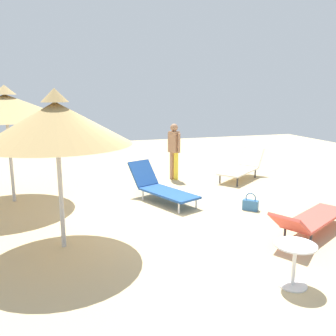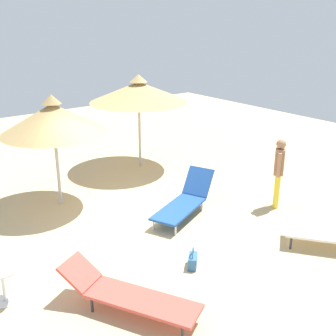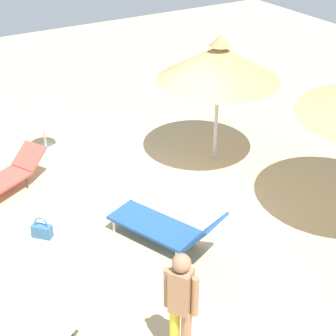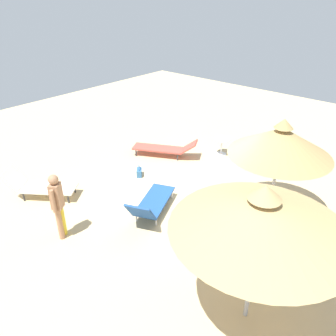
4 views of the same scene
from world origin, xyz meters
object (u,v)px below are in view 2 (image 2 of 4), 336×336
lounge_chair_front (185,200)px  person_standing_far_left (279,169)px  handbag (193,260)px  side_table_round (2,279)px  parasol_umbrella_far_right (139,92)px  lounge_chair_center (127,294)px  parasol_umbrella_near_left (53,118)px

lounge_chair_front → person_standing_far_left: person_standing_far_left is taller
lounge_chair_front → handbag: (1.27, 1.73, -0.22)m
lounge_chair_front → side_table_round: lounge_chair_front is taller
parasol_umbrella_far_right → lounge_chair_center: parasol_umbrella_far_right is taller
person_standing_far_left → side_table_round: (6.27, -0.39, -0.54)m
lounge_chair_center → handbag: 1.64m
parasol_umbrella_near_left → handbag: (-0.73, 4.06, -1.99)m
lounge_chair_front → handbag: size_ratio=5.23×
handbag → lounge_chair_center: bearing=10.7°
parasol_umbrella_near_left → person_standing_far_left: 5.33m
lounge_chair_front → person_standing_far_left: size_ratio=1.25×
side_table_round → handbag: bearing=159.9°
parasol_umbrella_far_right → person_standing_far_left: size_ratio=1.70×
person_standing_far_left → handbag: 3.43m
parasol_umbrella_far_right → handbag: (2.34, 5.12, -2.13)m
person_standing_far_left → parasol_umbrella_far_right: bearing=-78.2°
person_standing_far_left → handbag: bearing=12.4°
lounge_chair_center → lounge_chair_front: 3.51m
handbag → parasol_umbrella_near_left: bearing=-79.8°
lounge_chair_center → handbag: bearing=-169.3°
lounge_chair_front → side_table_round: 4.33m
parasol_umbrella_far_right → side_table_round: size_ratio=4.66×
lounge_chair_center → side_table_round: (1.42, -1.41, 0.10)m
parasol_umbrella_near_left → lounge_chair_center: parasol_umbrella_near_left is taller
lounge_chair_front → side_table_round: (4.28, 0.63, 0.06)m
lounge_chair_front → handbag: 2.16m
parasol_umbrella_near_left → parasol_umbrella_far_right: size_ratio=0.94×
parasol_umbrella_far_right → side_table_round: (5.35, 4.01, -1.85)m
parasol_umbrella_near_left → parasol_umbrella_far_right: bearing=-161.0°
parasol_umbrella_near_left → lounge_chair_front: 3.54m
parasol_umbrella_far_right → handbag: size_ratio=7.09×
parasol_umbrella_near_left → side_table_round: 4.10m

